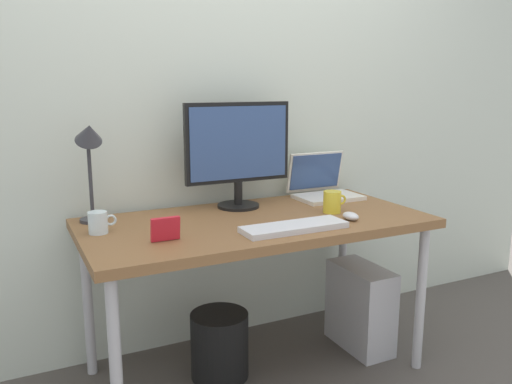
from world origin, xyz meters
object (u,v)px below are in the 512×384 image
at_px(laptop, 323,186).
at_px(coffee_mug, 332,202).
at_px(mouse, 351,216).
at_px(desk_lamp, 90,149).
at_px(glass_cup, 98,222).
at_px(computer_tower, 360,307).
at_px(photo_frame, 165,229).
at_px(desk, 256,232).
at_px(monitor, 238,149).
at_px(wastebasket, 220,345).
at_px(keyboard, 294,227).

distance_m(laptop, coffee_mug, 0.33).
relative_size(mouse, coffee_mug, 0.77).
bearing_deg(desk_lamp, glass_cup, -92.93).
distance_m(coffee_mug, computer_tower, 0.60).
relative_size(coffee_mug, photo_frame, 1.06).
distance_m(desk, coffee_mug, 0.38).
distance_m(photo_frame, computer_tower, 1.17).
xyz_separation_m(laptop, photo_frame, (-0.96, -0.40, -0.01)).
bearing_deg(desk_lamp, monitor, -0.06).
bearing_deg(monitor, computer_tower, -25.54).
height_order(glass_cup, wastebasket, glass_cup).
bearing_deg(desk_lamp, wastebasket, -23.43).
bearing_deg(desk, monitor, 84.72).
xyz_separation_m(desk, mouse, (0.36, -0.20, 0.08)).
height_order(computer_tower, wastebasket, computer_tower).
xyz_separation_m(desk_lamp, wastebasket, (0.48, -0.21, -0.89)).
bearing_deg(computer_tower, wastebasket, 175.80).
bearing_deg(keyboard, monitor, 94.89).
bearing_deg(wastebasket, glass_cup, 174.73).
xyz_separation_m(desk_lamp, coffee_mug, (1.01, -0.28, -0.27)).
relative_size(desk_lamp, keyboard, 1.02).
bearing_deg(computer_tower, keyboard, -158.39).
distance_m(keyboard, glass_cup, 0.78).
relative_size(mouse, glass_cup, 0.81).
distance_m(glass_cup, photo_frame, 0.30).
xyz_separation_m(mouse, computer_tower, (0.21, 0.17, -0.53)).
xyz_separation_m(glass_cup, computer_tower, (1.22, -0.10, -0.56)).
bearing_deg(glass_cup, wastebasket, -5.27).
bearing_deg(photo_frame, monitor, 39.02).
bearing_deg(desk, mouse, -28.49).
height_order(monitor, mouse, monitor).
bearing_deg(computer_tower, desk, 177.35).
height_order(laptop, wastebasket, laptop).
bearing_deg(keyboard, laptop, 46.96).
relative_size(coffee_mug, computer_tower, 0.28).
bearing_deg(glass_cup, monitor, 13.43).
height_order(keyboard, glass_cup, glass_cup).
distance_m(desk, laptop, 0.58).
xyz_separation_m(photo_frame, computer_tower, (1.02, 0.12, -0.56)).
bearing_deg(wastebasket, desk_lamp, 156.57).
xyz_separation_m(desk_lamp, photo_frame, (0.20, -0.38, -0.27)).
height_order(desk, mouse, mouse).
xyz_separation_m(monitor, desk_lamp, (-0.67, 0.00, 0.04)).
bearing_deg(computer_tower, laptop, 102.21).
distance_m(keyboard, wastebasket, 0.68).
height_order(mouse, computer_tower, mouse).
bearing_deg(photo_frame, wastebasket, 31.97).
xyz_separation_m(computer_tower, wastebasket, (-0.74, 0.05, -0.06)).
height_order(mouse, wastebasket, mouse).
distance_m(monitor, computer_tower, 1.00).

